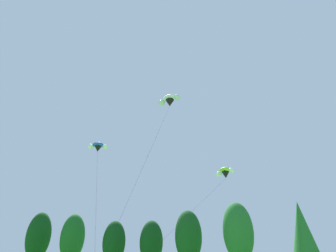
{
  "coord_description": "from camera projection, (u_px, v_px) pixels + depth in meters",
  "views": [
    {
      "loc": [
        13.95,
        0.74,
        2.65
      ],
      "look_at": [
        2.94,
        25.2,
        15.66
      ],
      "focal_mm": 30.18,
      "sensor_mm": 36.0,
      "label": 1
    }
  ],
  "objects": [
    {
      "name": "treeline_tree_c",
      "position": [
        114.0,
        242.0,
        58.22
      ],
      "size": [
        4.68,
        4.68,
        10.68
      ],
      "color": "#472D19",
      "rests_on": "ground_plane"
    },
    {
      "name": "treeline_tree_g",
      "position": [
        302.0,
        230.0,
        44.5
      ],
      "size": [
        4.18,
        4.18,
        11.72
      ],
      "color": "#472D19",
      "rests_on": "ground_plane"
    },
    {
      "name": "treeline_tree_a",
      "position": [
        38.0,
        236.0,
        65.06
      ],
      "size": [
        5.44,
        5.44,
        13.48
      ],
      "color": "#472D19",
      "rests_on": "ground_plane"
    },
    {
      "name": "parafoil_kite_far_white",
      "position": [
        170.0,
        100.0,
        41.0
      ],
      "size": [
        4.02,
        12.44,
        23.25
      ],
      "color": "white"
    },
    {
      "name": "parafoil_kite_mid_lime_white",
      "position": [
        225.0,
        172.0,
        38.06
      ],
      "size": [
        5.95,
        18.94,
        13.23
      ],
      "color": "#93D633"
    },
    {
      "name": "parafoil_kite_high_blue_white",
      "position": [
        98.0,
        147.0,
        42.26
      ],
      "size": [
        11.62,
        12.18,
        17.35
      ],
      "color": "blue"
    },
    {
      "name": "treeline_tree_e",
      "position": [
        188.0,
        236.0,
        51.63
      ],
      "size": [
        4.94,
        4.94,
        11.62
      ],
      "color": "#472D19",
      "rests_on": "ground_plane"
    },
    {
      "name": "treeline_tree_f",
      "position": [
        238.0,
        232.0,
        47.46
      ],
      "size": [
        5.09,
        5.09,
        12.18
      ],
      "color": "#472D19",
      "rests_on": "ground_plane"
    },
    {
      "name": "treeline_tree_b",
      "position": [
        73.0,
        238.0,
        61.69
      ],
      "size": [
        5.19,
        5.19,
        12.56
      ],
      "color": "#472D19",
      "rests_on": "ground_plane"
    },
    {
      "name": "treeline_tree_d",
      "position": [
        151.0,
        242.0,
        56.06
      ],
      "size": [
        4.62,
        4.62,
        10.45
      ],
      "color": "#472D19",
      "rests_on": "ground_plane"
    }
  ]
}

